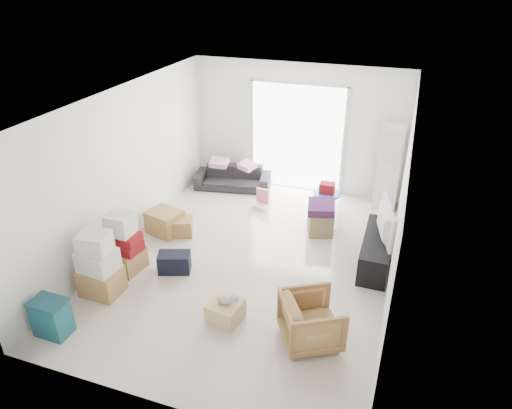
{
  "coord_description": "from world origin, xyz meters",
  "views": [
    {
      "loc": [
        2.16,
        -5.96,
        4.41
      ],
      "look_at": [
        0.04,
        0.2,
        0.95
      ],
      "focal_mm": 32.0,
      "sensor_mm": 36.0,
      "label": 1
    }
  ],
  "objects_px": {
    "storage_bins": "(51,317)",
    "television": "(379,233)",
    "sofa": "(233,174)",
    "armchair": "(311,319)",
    "wood_crate": "(225,311)",
    "ottoman": "(320,223)",
    "kids_table": "(327,192)",
    "ac_tower": "(389,167)",
    "tv_console": "(376,250)"
  },
  "relations": [
    {
      "from": "sofa",
      "to": "ottoman",
      "type": "height_order",
      "value": "sofa"
    },
    {
      "from": "ac_tower",
      "to": "tv_console",
      "type": "distance_m",
      "value": 2.14
    },
    {
      "from": "ac_tower",
      "to": "kids_table",
      "type": "bearing_deg",
      "value": -148.37
    },
    {
      "from": "kids_table",
      "to": "sofa",
      "type": "bearing_deg",
      "value": 166.85
    },
    {
      "from": "television",
      "to": "sofa",
      "type": "xyz_separation_m",
      "value": [
        -3.28,
        1.9,
        -0.24
      ]
    },
    {
      "from": "tv_console",
      "to": "wood_crate",
      "type": "relative_size",
      "value": 3.49
    },
    {
      "from": "armchair",
      "to": "kids_table",
      "type": "distance_m",
      "value": 3.52
    },
    {
      "from": "television",
      "to": "storage_bins",
      "type": "bearing_deg",
      "value": 114.93
    },
    {
      "from": "ottoman",
      "to": "wood_crate",
      "type": "relative_size",
      "value": 1.01
    },
    {
      "from": "storage_bins",
      "to": "kids_table",
      "type": "distance_m",
      "value": 5.27
    },
    {
      "from": "ac_tower",
      "to": "ottoman",
      "type": "bearing_deg",
      "value": -125.39
    },
    {
      "from": "ottoman",
      "to": "wood_crate",
      "type": "xyz_separation_m",
      "value": [
        -0.77,
        -2.7,
        -0.07
      ]
    },
    {
      "from": "ac_tower",
      "to": "armchair",
      "type": "height_order",
      "value": "ac_tower"
    },
    {
      "from": "tv_console",
      "to": "kids_table",
      "type": "xyz_separation_m",
      "value": [
        -1.12,
        1.39,
        0.23
      ]
    },
    {
      "from": "television",
      "to": "armchair",
      "type": "distance_m",
      "value": 2.19
    },
    {
      "from": "television",
      "to": "armchair",
      "type": "height_order",
      "value": "armchair"
    },
    {
      "from": "ac_tower",
      "to": "kids_table",
      "type": "xyz_separation_m",
      "value": [
        -1.07,
        -0.66,
        -0.4
      ]
    },
    {
      "from": "television",
      "to": "kids_table",
      "type": "height_order",
      "value": "kids_table"
    },
    {
      "from": "television",
      "to": "kids_table",
      "type": "xyz_separation_m",
      "value": [
        -1.12,
        1.39,
        -0.09
      ]
    },
    {
      "from": "storage_bins",
      "to": "ottoman",
      "type": "xyz_separation_m",
      "value": [
        2.84,
        3.7,
        -0.06
      ]
    },
    {
      "from": "ac_tower",
      "to": "tv_console",
      "type": "xyz_separation_m",
      "value": [
        0.05,
        -2.05,
        -0.63
      ]
    },
    {
      "from": "ac_tower",
      "to": "tv_console",
      "type": "bearing_deg",
      "value": -88.6
    },
    {
      "from": "television",
      "to": "storage_bins",
      "type": "xyz_separation_m",
      "value": [
        -3.9,
        -3.07,
        -0.29
      ]
    },
    {
      "from": "ottoman",
      "to": "kids_table",
      "type": "xyz_separation_m",
      "value": [
        -0.05,
        0.77,
        0.26
      ]
    },
    {
      "from": "tv_console",
      "to": "ottoman",
      "type": "bearing_deg",
      "value": 149.62
    },
    {
      "from": "ottoman",
      "to": "wood_crate",
      "type": "height_order",
      "value": "ottoman"
    },
    {
      "from": "sofa",
      "to": "storage_bins",
      "type": "xyz_separation_m",
      "value": [
        -0.62,
        -4.97,
        -0.05
      ]
    },
    {
      "from": "ac_tower",
      "to": "kids_table",
      "type": "distance_m",
      "value": 1.31
    },
    {
      "from": "television",
      "to": "sofa",
      "type": "relative_size",
      "value": 0.61
    },
    {
      "from": "ac_tower",
      "to": "sofa",
      "type": "relative_size",
      "value": 1.07
    },
    {
      "from": "television",
      "to": "ottoman",
      "type": "bearing_deg",
      "value": 46.31
    },
    {
      "from": "tv_console",
      "to": "kids_table",
      "type": "distance_m",
      "value": 1.8
    },
    {
      "from": "tv_console",
      "to": "storage_bins",
      "type": "height_order",
      "value": "storage_bins"
    },
    {
      "from": "television",
      "to": "storage_bins",
      "type": "distance_m",
      "value": 4.97
    },
    {
      "from": "kids_table",
      "to": "television",
      "type": "bearing_deg",
      "value": -51.27
    },
    {
      "from": "sofa",
      "to": "storage_bins",
      "type": "bearing_deg",
      "value": -107.48
    },
    {
      "from": "ac_tower",
      "to": "armchair",
      "type": "relative_size",
      "value": 2.34
    },
    {
      "from": "tv_console",
      "to": "armchair",
      "type": "height_order",
      "value": "armchair"
    },
    {
      "from": "ac_tower",
      "to": "television",
      "type": "height_order",
      "value": "ac_tower"
    },
    {
      "from": "storage_bins",
      "to": "television",
      "type": "bearing_deg",
      "value": 38.23
    },
    {
      "from": "tv_console",
      "to": "ottoman",
      "type": "height_order",
      "value": "tv_console"
    },
    {
      "from": "tv_console",
      "to": "sofa",
      "type": "xyz_separation_m",
      "value": [
        -3.28,
        1.9,
        0.07
      ]
    },
    {
      "from": "armchair",
      "to": "ottoman",
      "type": "distance_m",
      "value": 2.76
    },
    {
      "from": "sofa",
      "to": "storage_bins",
      "type": "distance_m",
      "value": 5.01
    },
    {
      "from": "armchair",
      "to": "wood_crate",
      "type": "height_order",
      "value": "armchair"
    },
    {
      "from": "sofa",
      "to": "kids_table",
      "type": "height_order",
      "value": "kids_table"
    },
    {
      "from": "kids_table",
      "to": "wood_crate",
      "type": "bearing_deg",
      "value": -101.63
    },
    {
      "from": "storage_bins",
      "to": "armchair",
      "type": "bearing_deg",
      "value": 16.63
    },
    {
      "from": "armchair",
      "to": "ottoman",
      "type": "height_order",
      "value": "armchair"
    },
    {
      "from": "sofa",
      "to": "kids_table",
      "type": "distance_m",
      "value": 2.23
    }
  ]
}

